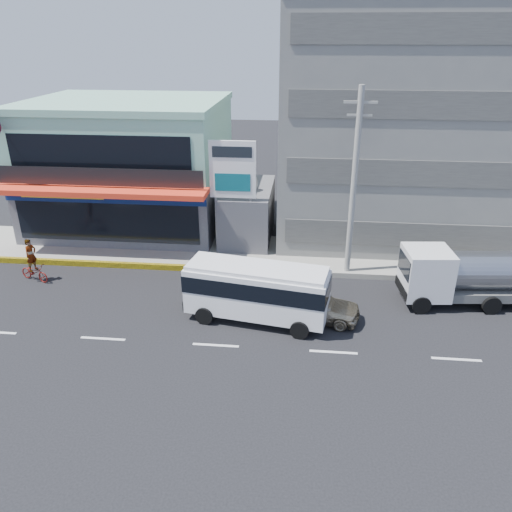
{
  "coord_description": "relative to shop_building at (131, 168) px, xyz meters",
  "views": [
    {
      "loc": [
        3.53,
        -17.63,
        12.24
      ],
      "look_at": [
        1.27,
        4.59,
        2.2
      ],
      "focal_mm": 35.0,
      "sensor_mm": 36.0,
      "label": 1
    }
  ],
  "objects": [
    {
      "name": "gap_structure",
      "position": [
        8.0,
        -1.95,
        -2.25
      ],
      "size": [
        3.0,
        6.0,
        3.5
      ],
      "primitive_type": "cube",
      "color": "#46464B",
      "rests_on": "ground"
    },
    {
      "name": "minibus",
      "position": [
        9.54,
        -11.64,
        -2.38
      ],
      "size": [
        6.75,
        3.16,
        2.72
      ],
      "color": "white",
      "rests_on": "ground"
    },
    {
      "name": "sedan",
      "position": [
        12.11,
        -11.27,
        -3.26
      ],
      "size": [
        4.6,
        2.57,
        1.48
      ],
      "primitive_type": "imported",
      "rotation": [
        0.0,
        0.0,
        1.37
      ],
      "color": "tan",
      "rests_on": "ground"
    },
    {
      "name": "motorcycle_rider",
      "position": [
        -2.74,
        -8.87,
        -3.21
      ],
      "size": [
        1.97,
        1.25,
        2.38
      ],
      "color": "#57100C",
      "rests_on": "ground"
    },
    {
      "name": "satellite_dish",
      "position": [
        8.0,
        -2.95,
        -0.42
      ],
      "size": [
        1.5,
        1.5,
        0.15
      ],
      "primitive_type": "cylinder",
      "color": "slate",
      "rests_on": "gap_structure"
    },
    {
      "name": "sidewalk",
      "position": [
        13.0,
        -4.45,
        -3.85
      ],
      "size": [
        70.0,
        5.0,
        0.3
      ],
      "primitive_type": "cube",
      "color": "gray",
      "rests_on": "ground"
    },
    {
      "name": "shop_building",
      "position": [
        0.0,
        0.0,
        0.0
      ],
      "size": [
        12.4,
        11.7,
        8.0
      ],
      "color": "#46464B",
      "rests_on": "ground"
    },
    {
      "name": "ground",
      "position": [
        8.0,
        -13.95,
        -4.0
      ],
      "size": [
        120.0,
        120.0,
        0.0
      ],
      "primitive_type": "plane",
      "color": "black",
      "rests_on": "ground"
    },
    {
      "name": "concrete_building",
      "position": [
        18.0,
        1.05,
        3.0
      ],
      "size": [
        16.0,
        12.0,
        14.0
      ],
      "primitive_type": "cube",
      "color": "slate",
      "rests_on": "ground"
    },
    {
      "name": "utility_pole_near",
      "position": [
        14.0,
        -6.55,
        1.15
      ],
      "size": [
        1.6,
        0.3,
        10.0
      ],
      "color": "#999993",
      "rests_on": "ground"
    },
    {
      "name": "tanker_truck",
      "position": [
        19.69,
        -9.06,
        -2.48
      ],
      "size": [
        7.33,
        2.89,
        2.82
      ],
      "color": "silver",
      "rests_on": "ground"
    },
    {
      "name": "billboard",
      "position": [
        7.5,
        -4.75,
        0.93
      ],
      "size": [
        2.6,
        0.18,
        6.9
      ],
      "color": "gray",
      "rests_on": "ground"
    }
  ]
}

